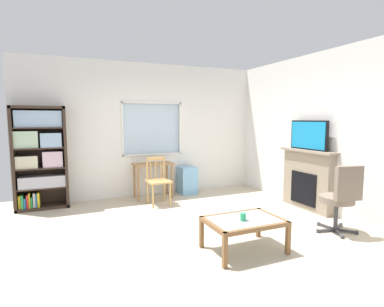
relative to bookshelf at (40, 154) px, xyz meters
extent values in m
cube|color=beige|center=(2.01, -2.21, -1.01)|extent=(6.02, 5.91, 0.02)
cube|color=white|center=(2.01, 0.24, -0.56)|extent=(5.02, 0.12, 0.86)
cube|color=white|center=(2.01, 0.24, 1.39)|extent=(5.02, 0.12, 0.81)
cube|color=white|center=(0.51, 0.24, 0.43)|extent=(2.03, 0.12, 1.12)
cube|color=white|center=(3.66, 0.24, 0.43)|extent=(1.72, 0.12, 1.12)
cube|color=silver|center=(2.17, 0.25, 0.43)|extent=(1.27, 0.02, 1.12)
cube|color=white|center=(2.17, 0.18, -0.12)|extent=(1.33, 0.06, 0.03)
cube|color=white|center=(2.17, 0.18, 0.98)|extent=(1.33, 0.06, 0.03)
cube|color=white|center=(1.53, 0.18, 0.43)|extent=(0.03, 0.06, 1.12)
cube|color=white|center=(2.80, 0.18, 0.43)|extent=(0.03, 0.06, 1.12)
cube|color=white|center=(4.58, -2.21, 0.40)|extent=(0.12, 5.11, 2.79)
cube|color=#38281E|center=(-0.42, -0.01, -0.06)|extent=(0.05, 0.38, 1.86)
cube|color=#38281E|center=(0.43, -0.01, -0.06)|extent=(0.05, 0.38, 1.86)
cube|color=#38281E|center=(0.01, -0.01, 0.84)|extent=(0.90, 0.38, 0.05)
cube|color=#38281E|center=(0.01, -0.01, -0.97)|extent=(0.90, 0.38, 0.05)
cube|color=#38281E|center=(0.01, 0.18, -0.06)|extent=(0.90, 0.02, 1.86)
cube|color=#38281E|center=(0.01, -0.01, -0.61)|extent=(0.85, 0.36, 0.02)
cube|color=#38281E|center=(0.01, -0.01, -0.25)|extent=(0.85, 0.36, 0.02)
cube|color=#38281E|center=(0.01, -0.01, 0.12)|extent=(0.85, 0.36, 0.02)
cube|color=#38281E|center=(0.01, -0.01, 0.48)|extent=(0.85, 0.36, 0.02)
cube|color=#B2B2BC|center=(0.03, -0.02, -0.49)|extent=(0.78, 0.32, 0.21)
cube|color=beige|center=(-0.21, -0.02, -0.12)|extent=(0.35, 0.28, 0.22)
cube|color=beige|center=(0.21, -0.02, -0.09)|extent=(0.33, 0.29, 0.29)
cube|color=#B7D6B2|center=(-0.20, -0.02, 0.28)|extent=(0.38, 0.27, 0.30)
cube|color=#9EBCDB|center=(0.20, -0.02, 0.26)|extent=(0.35, 0.31, 0.26)
cube|color=#9EBCDB|center=(0.01, -0.02, 0.64)|extent=(0.76, 0.28, 0.29)
cube|color=yellow|center=(-0.36, -0.03, -0.83)|extent=(0.04, 0.24, 0.23)
cube|color=green|center=(-0.32, -0.03, -0.82)|extent=(0.04, 0.29, 0.25)
cube|color=#286BB2|center=(-0.28, -0.03, -0.85)|extent=(0.03, 0.29, 0.18)
cube|color=red|center=(-0.23, -0.03, -0.83)|extent=(0.03, 0.26, 0.24)
cube|color=yellow|center=(-0.20, -0.03, -0.81)|extent=(0.02, 0.28, 0.27)
cube|color=green|center=(-0.17, -0.03, -0.85)|extent=(0.03, 0.23, 0.18)
cube|color=white|center=(-0.13, -0.03, -0.82)|extent=(0.04, 0.22, 0.26)
cube|color=#286BB2|center=(-0.09, -0.03, -0.82)|extent=(0.02, 0.24, 0.24)
cube|color=yellow|center=(-0.06, -0.03, -0.82)|extent=(0.04, 0.24, 0.26)
cube|color=#A37547|center=(2.09, -0.11, -0.28)|extent=(0.82, 0.44, 0.03)
cylinder|color=#A37547|center=(1.73, -0.27, -0.65)|extent=(0.04, 0.04, 0.70)
cylinder|color=#A37547|center=(2.44, -0.27, -0.65)|extent=(0.04, 0.04, 0.70)
cylinder|color=#A37547|center=(1.73, 0.06, -0.65)|extent=(0.04, 0.04, 0.70)
cylinder|color=#A37547|center=(2.44, 0.06, -0.65)|extent=(0.04, 0.04, 0.70)
cube|color=tan|center=(2.03, -0.66, -0.55)|extent=(0.43, 0.41, 0.04)
cylinder|color=tan|center=(1.87, -0.82, -0.78)|extent=(0.04, 0.04, 0.43)
cylinder|color=tan|center=(2.21, -0.81, -0.78)|extent=(0.04, 0.04, 0.43)
cylinder|color=tan|center=(1.86, -0.50, -0.78)|extent=(0.04, 0.04, 0.43)
cylinder|color=tan|center=(2.20, -0.49, -0.78)|extent=(0.04, 0.04, 0.43)
cylinder|color=tan|center=(1.86, -0.50, -0.32)|extent=(0.04, 0.04, 0.45)
cylinder|color=tan|center=(2.20, -0.49, -0.32)|extent=(0.04, 0.04, 0.45)
cube|color=tan|center=(2.03, -0.50, -0.13)|extent=(0.36, 0.05, 0.06)
cylinder|color=tan|center=(1.92, -0.50, -0.35)|extent=(0.02, 0.02, 0.35)
cylinder|color=tan|center=(2.03, -0.50, -0.35)|extent=(0.02, 0.02, 0.35)
cylinder|color=tan|center=(2.13, -0.49, -0.35)|extent=(0.02, 0.02, 0.35)
cube|color=#72ADDB|center=(2.87, -0.06, -0.70)|extent=(0.35, 0.40, 0.60)
cube|color=gray|center=(4.43, -1.99, -0.47)|extent=(0.18, 1.08, 1.05)
cube|color=black|center=(4.34, -1.99, -0.61)|extent=(0.03, 0.59, 0.58)
cube|color=gray|center=(4.41, -1.99, 0.07)|extent=(0.26, 1.18, 0.04)
cube|color=black|center=(4.41, -1.99, 0.35)|extent=(0.05, 0.84, 0.52)
cube|color=#198CCC|center=(4.38, -1.99, 0.35)|extent=(0.01, 0.79, 0.47)
cylinder|color=#7A6B5B|center=(3.97, -3.03, -0.52)|extent=(0.48, 0.48, 0.09)
cube|color=#7A6B5B|center=(3.93, -3.25, -0.24)|extent=(0.41, 0.16, 0.48)
cylinder|color=#38383D|center=(3.97, -3.03, -0.76)|extent=(0.06, 0.06, 0.42)
cube|color=#38383D|center=(3.83, -3.00, -0.97)|extent=(0.28, 0.09, 0.03)
cylinder|color=#38383D|center=(3.70, -2.98, -0.97)|extent=(0.05, 0.05, 0.05)
cube|color=#38383D|center=(3.90, -3.15, -0.97)|extent=(0.17, 0.26, 0.03)
cylinder|color=#38383D|center=(3.83, -3.28, -0.97)|extent=(0.05, 0.05, 0.05)
cube|color=#38383D|center=(4.07, -3.13, -0.97)|extent=(0.22, 0.23, 0.03)
cylinder|color=#38383D|center=(4.16, -3.24, -0.97)|extent=(0.05, 0.05, 0.05)
cube|color=#38383D|center=(4.10, -2.97, -0.97)|extent=(0.27, 0.15, 0.03)
cylinder|color=#38383D|center=(4.23, -2.91, -0.97)|extent=(0.05, 0.05, 0.05)
cube|color=#38383D|center=(3.95, -2.89, -0.97)|extent=(0.07, 0.28, 0.03)
cylinder|color=#38383D|center=(3.94, -2.75, -0.97)|extent=(0.05, 0.05, 0.05)
cube|color=#8C9E99|center=(2.38, -3.05, -0.60)|extent=(0.83, 0.55, 0.02)
cube|color=brown|center=(2.38, -3.35, -0.61)|extent=(0.93, 0.05, 0.05)
cube|color=brown|center=(2.38, -2.75, -0.61)|extent=(0.93, 0.05, 0.05)
cube|color=brown|center=(1.94, -3.05, -0.61)|extent=(0.05, 0.65, 0.05)
cube|color=brown|center=(2.82, -3.05, -0.61)|extent=(0.05, 0.65, 0.05)
cube|color=brown|center=(1.94, -3.35, -0.82)|extent=(0.05, 0.05, 0.36)
cube|color=brown|center=(2.82, -3.35, -0.82)|extent=(0.05, 0.05, 0.36)
cube|color=brown|center=(1.94, -2.75, -0.82)|extent=(0.05, 0.05, 0.36)
cube|color=brown|center=(2.82, -2.75, -0.82)|extent=(0.05, 0.05, 0.36)
cylinder|color=#33B770|center=(2.34, -3.08, -0.54)|extent=(0.07, 0.07, 0.09)
camera|label=1|loc=(0.33, -6.13, 0.64)|focal=28.53mm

